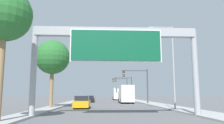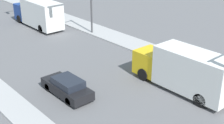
{
  "view_description": "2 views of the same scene",
  "coord_description": "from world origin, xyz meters",
  "px_view_note": "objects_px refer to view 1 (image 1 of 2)",
  "views": [
    {
      "loc": [
        -1.14,
        0.79,
        1.77
      ],
      "look_at": [
        0.0,
        24.39,
        5.21
      ],
      "focal_mm": 35.0,
      "sensor_mm": 36.0,
      "label": 1
    },
    {
      "loc": [
        -14.32,
        30.4,
        11.42
      ],
      "look_at": [
        -1.55,
        44.98,
        3.0
      ],
      "focal_mm": 50.0,
      "sensor_mm": 36.0,
      "label": 2
    }
  ],
  "objects_px": {
    "truck_box_primary": "(126,94)",
    "traffic_light_near_intersection": "(139,80)",
    "sign_gantry": "(116,46)",
    "palm_tree_foreground": "(4,16)",
    "car_near_left": "(82,102)",
    "palm_tree_background": "(53,57)",
    "truck_box_secondary": "(117,94)",
    "car_mid_right": "(90,99)",
    "street_lamp_right": "(170,60)",
    "traffic_light_mid_block": "(126,84)",
    "traffic_light_far_intersection": "(122,85)"
  },
  "relations": [
    {
      "from": "car_mid_right",
      "to": "car_near_left",
      "type": "bearing_deg",
      "value": -90.0
    },
    {
      "from": "truck_box_secondary",
      "to": "palm_tree_foreground",
      "type": "relative_size",
      "value": 0.99
    },
    {
      "from": "truck_box_secondary",
      "to": "traffic_light_mid_block",
      "type": "xyz_separation_m",
      "value": [
        1.77,
        -6.4,
        2.5
      ]
    },
    {
      "from": "truck_box_secondary",
      "to": "palm_tree_foreground",
      "type": "distance_m",
      "value": 51.38
    },
    {
      "from": "car_mid_right",
      "to": "palm_tree_background",
      "type": "relative_size",
      "value": 0.53
    },
    {
      "from": "car_mid_right",
      "to": "truck_box_primary",
      "type": "bearing_deg",
      "value": -36.33
    },
    {
      "from": "sign_gantry",
      "to": "traffic_light_far_intersection",
      "type": "relative_size",
      "value": 2.01
    },
    {
      "from": "palm_tree_foreground",
      "to": "traffic_light_mid_block",
      "type": "bearing_deg",
      "value": 73.84
    },
    {
      "from": "sign_gantry",
      "to": "truck_box_secondary",
      "type": "xyz_separation_m",
      "value": [
        3.5,
        46.51,
        -3.83
      ]
    },
    {
      "from": "car_mid_right",
      "to": "palm_tree_foreground",
      "type": "distance_m",
      "value": 34.1
    },
    {
      "from": "truck_box_primary",
      "to": "truck_box_secondary",
      "type": "height_order",
      "value": "truck_box_secondary"
    },
    {
      "from": "car_near_left",
      "to": "traffic_light_mid_block",
      "type": "distance_m",
      "value": 31.24
    },
    {
      "from": "car_mid_right",
      "to": "street_lamp_right",
      "type": "xyz_separation_m",
      "value": [
        10.01,
        -23.3,
        4.88
      ]
    },
    {
      "from": "street_lamp_right",
      "to": "palm_tree_foreground",
      "type": "bearing_deg",
      "value": -144.1
    },
    {
      "from": "truck_box_secondary",
      "to": "street_lamp_right",
      "type": "bearing_deg",
      "value": -85.69
    },
    {
      "from": "traffic_light_mid_block",
      "to": "traffic_light_far_intersection",
      "type": "relative_size",
      "value": 0.94
    },
    {
      "from": "sign_gantry",
      "to": "car_mid_right",
      "type": "distance_m",
      "value": 30.47
    },
    {
      "from": "palm_tree_foreground",
      "to": "palm_tree_background",
      "type": "xyz_separation_m",
      "value": [
        -0.01,
        14.0,
        -0.38
      ]
    },
    {
      "from": "car_mid_right",
      "to": "palm_tree_background",
      "type": "height_order",
      "value": "palm_tree_background"
    },
    {
      "from": "car_mid_right",
      "to": "truck_box_primary",
      "type": "distance_m",
      "value": 8.75
    },
    {
      "from": "car_mid_right",
      "to": "car_near_left",
      "type": "relative_size",
      "value": 0.98
    },
    {
      "from": "truck_box_primary",
      "to": "palm_tree_background",
      "type": "height_order",
      "value": "palm_tree_background"
    },
    {
      "from": "traffic_light_mid_block",
      "to": "palm_tree_background",
      "type": "height_order",
      "value": "palm_tree_background"
    },
    {
      "from": "car_near_left",
      "to": "truck_box_primary",
      "type": "height_order",
      "value": "truck_box_primary"
    },
    {
      "from": "truck_box_primary",
      "to": "street_lamp_right",
      "type": "distance_m",
      "value": 18.8
    },
    {
      "from": "truck_box_primary",
      "to": "traffic_light_mid_block",
      "type": "height_order",
      "value": "traffic_light_mid_block"
    },
    {
      "from": "car_mid_right",
      "to": "truck_box_secondary",
      "type": "distance_m",
      "value": 18.09
    },
    {
      "from": "truck_box_primary",
      "to": "truck_box_secondary",
      "type": "xyz_separation_m",
      "value": [
        0.0,
        21.79,
        0.04
      ]
    },
    {
      "from": "traffic_light_mid_block",
      "to": "traffic_light_far_intersection",
      "type": "distance_m",
      "value": 10.0
    },
    {
      "from": "sign_gantry",
      "to": "traffic_light_near_intersection",
      "type": "xyz_separation_m",
      "value": [
        5.3,
        20.11,
        -1.47
      ]
    },
    {
      "from": "street_lamp_right",
      "to": "truck_box_secondary",
      "type": "bearing_deg",
      "value": 94.31
    },
    {
      "from": "traffic_light_far_intersection",
      "to": "street_lamp_right",
      "type": "relative_size",
      "value": 0.71
    },
    {
      "from": "sign_gantry",
      "to": "truck_box_secondary",
      "type": "distance_m",
      "value": 46.8
    },
    {
      "from": "traffic_light_near_intersection",
      "to": "traffic_light_far_intersection",
      "type": "bearing_deg",
      "value": 90.04
    },
    {
      "from": "truck_box_secondary",
      "to": "traffic_light_near_intersection",
      "type": "xyz_separation_m",
      "value": [
        1.8,
        -26.4,
        2.37
      ]
    },
    {
      "from": "car_mid_right",
      "to": "traffic_light_far_intersection",
      "type": "relative_size",
      "value": 0.68
    },
    {
      "from": "truck_box_secondary",
      "to": "sign_gantry",
      "type": "bearing_deg",
      "value": -94.3
    },
    {
      "from": "truck_box_primary",
      "to": "traffic_light_near_intersection",
      "type": "height_order",
      "value": "traffic_light_near_intersection"
    },
    {
      "from": "car_near_left",
      "to": "truck_box_secondary",
      "type": "height_order",
      "value": "truck_box_secondary"
    },
    {
      "from": "car_near_left",
      "to": "traffic_light_mid_block",
      "type": "xyz_separation_m",
      "value": [
        8.77,
        29.78,
        3.51
      ]
    },
    {
      "from": "traffic_light_near_intersection",
      "to": "sign_gantry",
      "type": "bearing_deg",
      "value": -104.76
    },
    {
      "from": "sign_gantry",
      "to": "palm_tree_foreground",
      "type": "bearing_deg",
      "value": -154.78
    },
    {
      "from": "truck_box_primary",
      "to": "street_lamp_right",
      "type": "xyz_separation_m",
      "value": [
        3.01,
        -18.15,
        3.86
      ]
    },
    {
      "from": "truck_box_secondary",
      "to": "traffic_light_far_intersection",
      "type": "bearing_deg",
      "value": 63.69
    },
    {
      "from": "truck_box_secondary",
      "to": "traffic_light_near_intersection",
      "type": "relative_size",
      "value": 1.4
    },
    {
      "from": "car_near_left",
      "to": "truck_box_primary",
      "type": "bearing_deg",
      "value": 64.06
    },
    {
      "from": "car_near_left",
      "to": "palm_tree_background",
      "type": "distance_m",
      "value": 6.82
    },
    {
      "from": "palm_tree_foreground",
      "to": "truck_box_primary",
      "type": "bearing_deg",
      "value": 68.94
    },
    {
      "from": "truck_box_secondary",
      "to": "palm_tree_background",
      "type": "height_order",
      "value": "palm_tree_background"
    },
    {
      "from": "truck_box_primary",
      "to": "traffic_light_near_intersection",
      "type": "bearing_deg",
      "value": -68.71
    }
  ]
}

